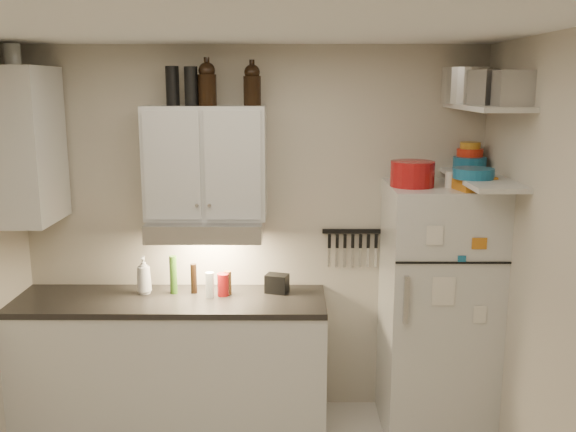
{
  "coord_description": "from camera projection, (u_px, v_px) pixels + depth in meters",
  "views": [
    {
      "loc": [
        0.27,
        -2.92,
        2.34
      ],
      "look_at": [
        0.25,
        0.9,
        1.55
      ],
      "focal_mm": 40.0,
      "sensor_mm": 36.0,
      "label": 1
    }
  ],
  "objects": [
    {
      "name": "base_cabinet",
      "position": [
        173.0,
        364.0,
        4.43
      ],
      "size": [
        2.1,
        0.6,
        0.88
      ],
      "primitive_type": "cube",
      "color": "silver",
      "rests_on": "floor"
    },
    {
      "name": "fridge",
      "position": [
        437.0,
        310.0,
        4.29
      ],
      "size": [
        0.7,
        0.68,
        1.7
      ],
      "primitive_type": "cube",
      "color": "silver",
      "rests_on": "floor"
    },
    {
      "name": "thermos_b",
      "position": [
        173.0,
        86.0,
        4.15
      ],
      "size": [
        0.1,
        0.1,
        0.25
      ],
      "primitive_type": "cylinder",
      "rotation": [
        0.0,
        0.0,
        -0.13
      ],
      "color": "black",
      "rests_on": "upper_cabinet"
    },
    {
      "name": "bowl_orange",
      "position": [
        470.0,
        153.0,
        4.3
      ],
      "size": [
        0.17,
        0.17,
        0.05
      ],
      "primitive_type": "cylinder",
      "color": "red",
      "rests_on": "bowl_teal"
    },
    {
      "name": "growler_a",
      "position": [
        207.0,
        83.0,
        4.12
      ],
      "size": [
        0.14,
        0.14,
        0.28
      ],
      "primitive_type": null,
      "rotation": [
        0.0,
        0.0,
        0.21
      ],
      "color": "black",
      "rests_on": "upper_cabinet"
    },
    {
      "name": "plates",
      "position": [
        473.0,
        173.0,
        3.9
      ],
      "size": [
        0.27,
        0.27,
        0.06
      ],
      "primitive_type": "cylinder",
      "rotation": [
        0.0,
        0.0,
        0.08
      ],
      "color": "#186088",
      "rests_on": "shelf_lo"
    },
    {
      "name": "shelf_lo",
      "position": [
        481.0,
        179.0,
        3.98
      ],
      "size": [
        0.3,
        0.95,
        0.03
      ],
      "primitive_type": "cube",
      "color": "silver",
      "rests_on": "right_wall"
    },
    {
      "name": "range_hood",
      "position": [
        206.0,
        228.0,
        4.3
      ],
      "size": [
        0.76,
        0.46,
        0.12
      ],
      "primitive_type": "cube",
      "color": "silver",
      "rests_on": "back_wall"
    },
    {
      "name": "book_stack",
      "position": [
        472.0,
        182.0,
        3.95
      ],
      "size": [
        0.26,
        0.3,
        0.09
      ],
      "primitive_type": "cube",
      "rotation": [
        0.0,
        0.0,
        0.22
      ],
      "color": "#C77118",
      "rests_on": "fridge"
    },
    {
      "name": "shelf_hi",
      "position": [
        486.0,
        107.0,
        3.89
      ],
      "size": [
        0.3,
        0.95,
        0.03
      ],
      "primitive_type": "cube",
      "color": "silver",
      "rests_on": "right_wall"
    },
    {
      "name": "caddy",
      "position": [
        277.0,
        283.0,
        4.44
      ],
      "size": [
        0.18,
        0.15,
        0.13
      ],
      "primitive_type": "cube",
      "rotation": [
        0.0,
        0.0,
        -0.3
      ],
      "color": "black",
      "rests_on": "countertop"
    },
    {
      "name": "ceiling",
      "position": [
        230.0,
        21.0,
        2.81
      ],
      "size": [
        3.2,
        3.0,
        0.02
      ],
      "primitive_type": "cube",
      "color": "white",
      "rests_on": "ground"
    },
    {
      "name": "bowl_teal",
      "position": [
        469.0,
        164.0,
        4.27
      ],
      "size": [
        0.22,
        0.22,
        0.09
      ],
      "primitive_type": "cylinder",
      "color": "#186088",
      "rests_on": "shelf_lo"
    },
    {
      "name": "bowl_yellow",
      "position": [
        470.0,
        145.0,
        4.29
      ],
      "size": [
        0.14,
        0.14,
        0.04
      ],
      "primitive_type": "cylinder",
      "color": "#BE8321",
      "rests_on": "bowl_orange"
    },
    {
      "name": "side_jar",
      "position": [
        12.0,
        55.0,
        4.05
      ],
      "size": [
        0.14,
        0.14,
        0.14
      ],
      "primitive_type": "cylinder",
      "rotation": [
        0.0,
        0.0,
        0.39
      ],
      "color": "silver",
      "rests_on": "side_cabinet"
    },
    {
      "name": "right_wall",
      "position": [
        571.0,
        305.0,
        3.07
      ],
      "size": [
        0.02,
        3.0,
        2.6
      ],
      "primitive_type": "cube",
      "color": "#BDB4A2",
      "rests_on": "ground"
    },
    {
      "name": "vinegar_bottle",
      "position": [
        194.0,
        279.0,
        4.42
      ],
      "size": [
        0.05,
        0.05,
        0.21
      ],
      "primitive_type": "cylinder",
      "rotation": [
        0.0,
        0.0,
        -0.26
      ],
      "color": "black",
      "rests_on": "countertop"
    },
    {
      "name": "clear_bottle",
      "position": [
        210.0,
        285.0,
        4.33
      ],
      "size": [
        0.07,
        0.07,
        0.17
      ],
      "primitive_type": "cylinder",
      "rotation": [
        0.0,
        0.0,
        -0.35
      ],
      "color": "silver",
      "rests_on": "countertop"
    },
    {
      "name": "pepper_mill",
      "position": [
        228.0,
        283.0,
        4.4
      ],
      "size": [
        0.06,
        0.06,
        0.16
      ],
      "primitive_type": "cylinder",
      "rotation": [
        0.0,
        0.0,
        0.16
      ],
      "color": "brown",
      "rests_on": "countertop"
    },
    {
      "name": "tin_b",
      "position": [
        514.0,
        88.0,
        3.58
      ],
      "size": [
        0.21,
        0.21,
        0.2
      ],
      "primitive_type": "cube",
      "rotation": [
        0.0,
        0.0,
        -0.04
      ],
      "color": "#AAAAAD",
      "rests_on": "shelf_hi"
    },
    {
      "name": "oil_bottle",
      "position": [
        173.0,
        275.0,
        4.4
      ],
      "size": [
        0.06,
        0.06,
        0.27
      ],
      "primitive_type": "cylinder",
      "rotation": [
        0.0,
        0.0,
        -0.26
      ],
      "color": "#2F5916",
      "rests_on": "countertop"
    },
    {
      "name": "knife_strip",
      "position": [
        352.0,
        231.0,
        4.52
      ],
      "size": [
        0.42,
        0.02,
        0.03
      ],
      "primitive_type": "cube",
      "color": "black",
      "rests_on": "back_wall"
    },
    {
      "name": "soap_bottle",
      "position": [
        144.0,
        273.0,
        4.4
      ],
      "size": [
        0.12,
        0.12,
        0.29
      ],
      "primitive_type": "imported",
      "rotation": [
        0.0,
        0.0,
        -0.04
      ],
      "color": "silver",
      "rests_on": "countertop"
    },
    {
      "name": "tin_a",
      "position": [
        491.0,
        87.0,
        3.84
      ],
      "size": [
        0.26,
        0.24,
        0.21
      ],
      "primitive_type": "cube",
      "rotation": [
        0.0,
        0.0,
        0.33
      ],
      "color": "#AAAAAD",
      "rests_on": "shelf_hi"
    },
    {
      "name": "back_wall",
      "position": [
        253.0,
        233.0,
        4.55
      ],
      "size": [
        3.2,
        0.02,
        2.6
      ],
      "primitive_type": "cube",
      "color": "#BDB4A2",
      "rests_on": "ground"
    },
    {
      "name": "thermos_a",
      "position": [
        191.0,
        86.0,
        4.11
      ],
      "size": [
        0.11,
        0.11,
        0.25
      ],
      "primitive_type": "cylinder",
      "rotation": [
        0.0,
        0.0,
        -0.33
      ],
      "color": "black",
      "rests_on": "upper_cabinet"
    },
    {
      "name": "countertop",
      "position": [
        170.0,
        301.0,
        4.33
      ],
      "size": [
        2.1,
        0.62,
        0.04
      ],
      "primitive_type": "cube",
      "color": "black",
      "rests_on": "base_cabinet"
    },
    {
      "name": "growler_b",
      "position": [
        252.0,
        84.0,
        4.17
      ],
      "size": [
        0.15,
        0.15,
        0.27
      ],
      "primitive_type": null,
      "rotation": [
        0.0,
        0.0,
        0.33
      ],
      "color": "black",
      "rests_on": "upper_cabinet"
    },
    {
      "name": "red_jar",
      "position": [
        223.0,
        285.0,
        4.37
      ],
      "size": [
        0.08,
        0.08,
        0.16
      ],
      "primitive_type": "cylinder",
      "rotation": [
        0.0,
        0.0,
        0.09
      ],
      "color": "#9F1213",
      "rests_on": "countertop"
    },
    {
      "name": "spice_jar",
      "position": [
        450.0,
        180.0,
        4.02
      ],
      "size": [
        0.08,
        0.08,
        0.1
      ],
      "primitive_type": "cylinder",
      "rotation": [
        0.0,
        0.0,
        -0.42
      ],
      "color": "silver",
      "rests_on": "fridge"
    },
    {
      "name": "dutch_oven",
      "position": [
        412.0,
        174.0,
        4.06
      ],
      "size": [
        0.36,
        0.36,
        0.16
      ],
      "primitive_type": "cylinder",
      "rotation": [
        0.0,
        0.0,
        -0.4
      ],
      "color": "#9F1213",
      "rests_on": "fridge"
    },
    {
      "name": "upper_cabinet",
      "position": [
        206.0,
        162.0,
        4.28
      ],
      "size": [
        0.8,
        0.33,
        0.75
      ],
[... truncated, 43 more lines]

